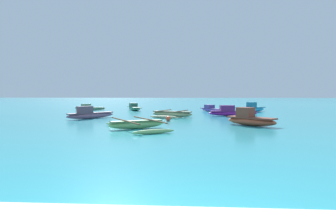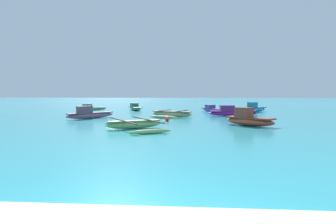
% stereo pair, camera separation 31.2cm
% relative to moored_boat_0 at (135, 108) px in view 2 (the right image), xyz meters
% --- Properties ---
extents(moored_boat_0, '(2.29, 4.19, 0.75)m').
position_rel_moored_boat_0_xyz_m(moored_boat_0, '(0.00, 0.00, 0.00)').
color(moored_boat_0, '#3C986D').
rests_on(moored_boat_0, ground_plane).
extents(moored_boat_1, '(3.17, 3.60, 0.49)m').
position_rel_moored_boat_0_xyz_m(moored_boat_1, '(4.47, -8.99, -0.04)').
color(moored_boat_1, tan).
rests_on(moored_boat_1, ground_plane).
extents(moored_boat_2, '(2.67, 2.61, 0.99)m').
position_rel_moored_boat_0_xyz_m(moored_boat_2, '(9.02, -14.66, 0.08)').
color(moored_boat_2, '#C64E30').
rests_on(moored_boat_2, ground_plane).
extents(moored_boat_3, '(2.75, 3.29, 0.88)m').
position_rel_moored_boat_0_xyz_m(moored_boat_3, '(-1.21, -10.71, 0.05)').
color(moored_boat_3, '#99627E').
rests_on(moored_boat_3, ground_plane).
extents(moored_boat_4, '(2.70, 2.43, 0.92)m').
position_rel_moored_boat_0_xyz_m(moored_boat_4, '(11.96, -2.03, 0.06)').
color(moored_boat_4, '#24AEE2').
rests_on(moored_boat_4, ground_plane).
extents(moored_boat_5, '(3.27, 0.65, 0.67)m').
position_rel_moored_boat_0_xyz_m(moored_boat_5, '(-4.70, -0.33, -0.03)').
color(moored_boat_5, '#7EB784').
rests_on(moored_boat_5, ground_plane).
extents(moored_boat_6, '(3.98, 1.15, 0.83)m').
position_rel_moored_boat_0_xyz_m(moored_boat_6, '(9.13, -7.42, 0.03)').
color(moored_boat_6, purple).
rests_on(moored_boat_6, ground_plane).
extents(moored_boat_7, '(2.22, 3.75, 0.65)m').
position_rel_moored_boat_0_xyz_m(moored_boat_7, '(7.93, -1.82, -0.04)').
color(moored_boat_7, '#7C52D2').
rests_on(moored_boat_7, ground_plane).
extents(moored_boat_8, '(3.95, 4.86, 0.47)m').
position_rel_moored_boat_0_xyz_m(moored_boat_8, '(3.08, -16.52, -0.05)').
color(moored_boat_8, '#8DC26F').
rests_on(moored_boat_8, ground_plane).
extents(mooring_buoy_1, '(0.32, 0.32, 0.32)m').
position_rel_moored_boat_0_xyz_m(mooring_buoy_1, '(4.39, -12.37, -0.10)').
color(mooring_buoy_1, '#E54C2D').
rests_on(mooring_buoy_1, ground_plane).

